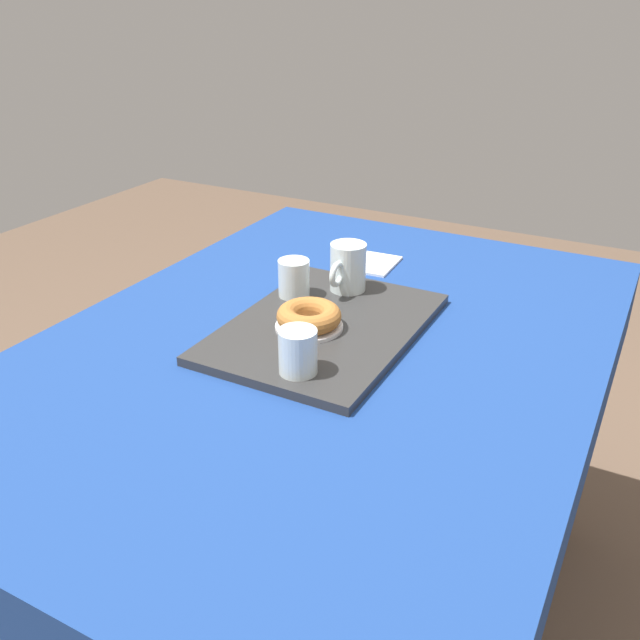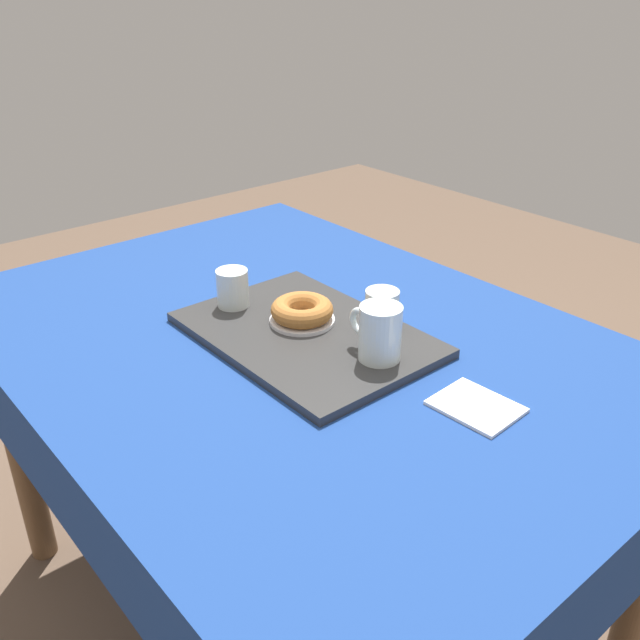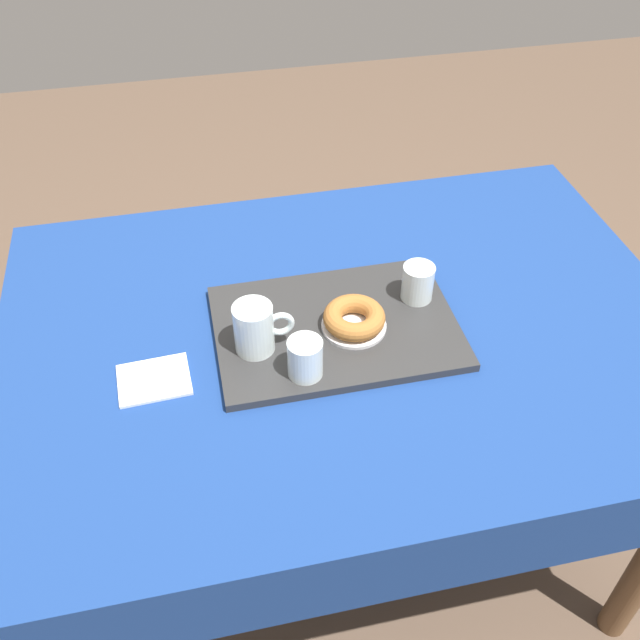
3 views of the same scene
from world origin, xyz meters
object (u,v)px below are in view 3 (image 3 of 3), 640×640
tea_mug_left (255,330)px  sugar_donut_left (354,317)px  serving_tray (336,327)px  donut_plate_left (354,326)px  water_glass_far (305,360)px  water_glass_near (418,284)px  dining_table (345,361)px  paper_napkin (154,380)px

tea_mug_left → sugar_donut_left: size_ratio=0.95×
serving_tray → donut_plate_left: donut_plate_left is taller
water_glass_far → donut_plate_left: water_glass_far is taller
serving_tray → water_glass_far: size_ratio=6.14×
water_glass_near → water_glass_far: (-0.26, -0.16, 0.00)m
dining_table → water_glass_near: 0.22m
serving_tray → paper_napkin: 0.36m
serving_tray → tea_mug_left: tea_mug_left is taller
water_glass_far → sugar_donut_left: water_glass_far is taller
serving_tray → sugar_donut_left: sugar_donut_left is taller
water_glass_far → donut_plate_left: size_ratio=0.61×
serving_tray → sugar_donut_left: 0.05m
sugar_donut_left → donut_plate_left: bearing=0.0°
water_glass_far → paper_napkin: bearing=168.6°
serving_tray → donut_plate_left: bearing=-27.3°
water_glass_near → paper_napkin: 0.54m
water_glass_far → sugar_donut_left: bearing=40.5°
serving_tray → donut_plate_left: (0.03, -0.02, 0.01)m
water_glass_near → donut_plate_left: (-0.15, -0.06, -0.03)m
donut_plate_left → sugar_donut_left: 0.02m
donut_plate_left → sugar_donut_left: sugar_donut_left is taller
serving_tray → water_glass_far: (-0.08, -0.11, 0.04)m
paper_napkin → dining_table: bearing=10.8°
serving_tray → paper_napkin: (-0.35, -0.06, -0.01)m
dining_table → sugar_donut_left: (0.01, -0.03, 0.14)m
dining_table → tea_mug_left: bearing=-166.6°
water_glass_near → serving_tray: bearing=-166.2°
serving_tray → water_glass_near: bearing=13.8°
tea_mug_left → water_glass_near: bearing=12.6°
tea_mug_left → paper_napkin: 0.20m
serving_tray → paper_napkin: serving_tray is taller
dining_table → serving_tray: (-0.02, -0.01, 0.11)m
serving_tray → water_glass_near: size_ratio=6.14×
water_glass_near → sugar_donut_left: size_ratio=0.64×
dining_table → water_glass_near: water_glass_near is taller
tea_mug_left → water_glass_near: (0.34, 0.08, -0.01)m
tea_mug_left → water_glass_far: bearing=-47.1°
dining_table → paper_napkin: paper_napkin is taller
water_glass_near → sugar_donut_left: water_glass_near is taller
donut_plate_left → paper_napkin: bearing=-173.5°
sugar_donut_left → paper_napkin: 0.39m
sugar_donut_left → water_glass_near: bearing=22.5°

